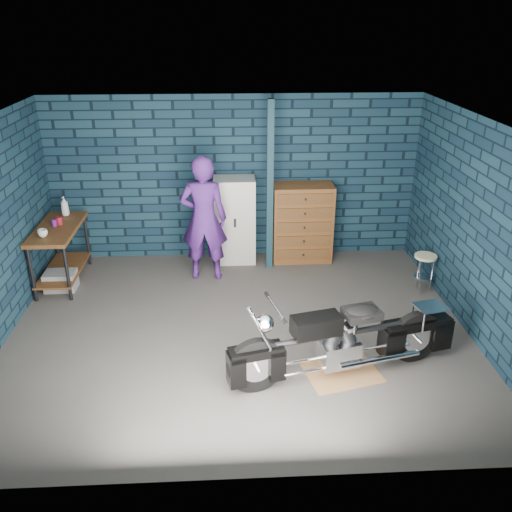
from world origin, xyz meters
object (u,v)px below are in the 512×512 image
(workbench, at_px, (61,255))
(person, at_px, (204,219))
(tool_chest, at_px, (302,223))
(motorcycle, at_px, (345,335))
(shop_stool, at_px, (423,273))
(storage_bin, at_px, (61,281))
(locker, at_px, (235,221))

(workbench, distance_m, person, 2.26)
(workbench, relative_size, tool_chest, 1.07)
(motorcycle, height_order, person, person)
(tool_chest, xyz_separation_m, shop_stool, (1.66, -1.27, -0.36))
(workbench, bearing_deg, motorcycle, -33.76)
(tool_chest, bearing_deg, shop_stool, -37.27)
(tool_chest, bearing_deg, storage_bin, -166.44)
(person, bearing_deg, locker, -125.60)
(locker, distance_m, tool_chest, 1.12)
(motorcycle, height_order, tool_chest, tool_chest)
(workbench, bearing_deg, person, 0.97)
(storage_bin, height_order, locker, locker)
(person, bearing_deg, workbench, 3.63)
(motorcycle, height_order, shop_stool, motorcycle)
(person, distance_m, shop_stool, 3.40)
(storage_bin, xyz_separation_m, locker, (2.66, 0.91, 0.57))
(motorcycle, xyz_separation_m, tool_chest, (-0.06, 3.22, 0.14))
(motorcycle, distance_m, shop_stool, 2.54)
(person, relative_size, storage_bin, 4.29)
(motorcycle, bearing_deg, shop_stool, 37.01)
(shop_stool, bearing_deg, locker, 155.55)
(shop_stool, bearing_deg, motorcycle, -129.27)
(person, distance_m, storage_bin, 2.35)
(motorcycle, relative_size, storage_bin, 5.13)
(motorcycle, xyz_separation_m, shop_stool, (1.60, 1.96, -0.22))
(storage_bin, bearing_deg, motorcycle, -31.06)
(storage_bin, distance_m, tool_chest, 3.92)
(locker, bearing_deg, storage_bin, -161.07)
(motorcycle, bearing_deg, person, 108.67)
(storage_bin, xyz_separation_m, shop_stool, (5.44, -0.35, 0.15))
(motorcycle, bearing_deg, storage_bin, 135.22)
(tool_chest, bearing_deg, person, -159.23)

